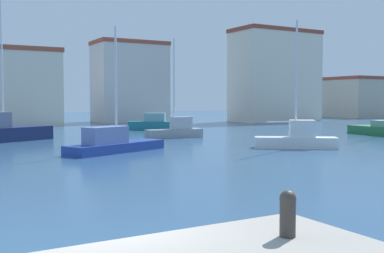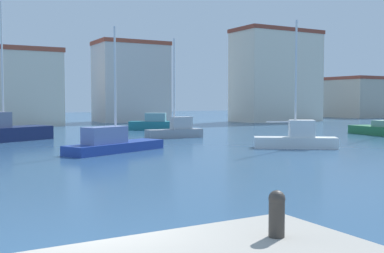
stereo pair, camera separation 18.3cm
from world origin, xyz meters
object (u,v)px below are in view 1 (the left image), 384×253
Objects in this scene: mooring_bollard at (288,212)px; sailboat_grey_outer_mooring at (176,130)px; sailboat_blue_inner_mooring at (113,143)px; motorboat_teal_mid_harbor at (157,124)px; sailboat_navy_center_channel at (2,131)px; sailboat_white_behind_lamppost at (297,138)px.

sailboat_grey_outer_mooring is (12.38, 26.72, -0.76)m from mooring_bollard.
sailboat_blue_inner_mooring is 10.41m from sailboat_grey_outer_mooring.
sailboat_grey_outer_mooring is (-2.77, -9.04, 0.03)m from motorboat_teal_mid_harbor.
mooring_bollard is 0.06× the size of sailboat_navy_center_channel.
sailboat_grey_outer_mooring is at bearing -107.04° from motorboat_teal_mid_harbor.
motorboat_teal_mid_harbor is at bearing 89.61° from sailboat_white_behind_lamppost.
sailboat_grey_outer_mooring reaches higher than sailboat_blue_inner_mooring.
mooring_bollard is at bearing -112.96° from motorboat_teal_mid_harbor.
sailboat_blue_inner_mooring is at bearing -122.74° from motorboat_teal_mid_harbor.
sailboat_navy_center_channel reaches higher than mooring_bollard.
sailboat_blue_inner_mooring is (4.76, 19.62, -0.84)m from mooring_bollard.
sailboat_blue_inner_mooring is 0.68× the size of sailboat_navy_center_channel.
sailboat_white_behind_lamppost is at bearing -17.87° from sailboat_blue_inner_mooring.
sailboat_blue_inner_mooring is 1.24× the size of motorboat_teal_mid_harbor.
mooring_bollard is 0.08× the size of sailboat_grey_outer_mooring.
mooring_bollard is 0.08× the size of sailboat_white_behind_lamppost.
mooring_bollard is 29.46m from sailboat_grey_outer_mooring.
sailboat_white_behind_lamppost is 1.36× the size of motorboat_teal_mid_harbor.
sailboat_navy_center_channel is at bearing 137.56° from sailboat_white_behind_lamppost.
motorboat_teal_mid_harbor is at bearing 22.61° from sailboat_navy_center_channel.
sailboat_navy_center_channel reaches higher than sailboat_white_behind_lamppost.
mooring_bollard is 0.11× the size of motorboat_teal_mid_harbor.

